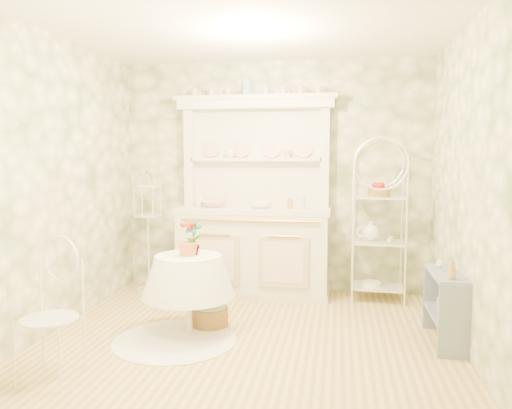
% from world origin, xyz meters
% --- Properties ---
extents(floor, '(3.60, 3.60, 0.00)m').
position_xyz_m(floor, '(0.00, 0.00, 0.00)').
color(floor, tan).
rests_on(floor, ground).
extents(ceiling, '(3.60, 3.60, 0.00)m').
position_xyz_m(ceiling, '(0.00, 0.00, 2.70)').
color(ceiling, white).
rests_on(ceiling, floor).
extents(wall_left, '(3.60, 3.60, 0.00)m').
position_xyz_m(wall_left, '(-1.80, 0.00, 1.35)').
color(wall_left, white).
rests_on(wall_left, floor).
extents(wall_right, '(3.60, 3.60, 0.00)m').
position_xyz_m(wall_right, '(1.80, 0.00, 1.35)').
color(wall_right, white).
rests_on(wall_right, floor).
extents(wall_back, '(3.60, 3.60, 0.00)m').
position_xyz_m(wall_back, '(0.00, 1.80, 1.35)').
color(wall_back, white).
rests_on(wall_back, floor).
extents(wall_front, '(3.60, 3.60, 0.00)m').
position_xyz_m(wall_front, '(0.00, -1.80, 1.35)').
color(wall_front, white).
rests_on(wall_front, floor).
extents(kitchen_dresser, '(1.87, 0.61, 2.29)m').
position_xyz_m(kitchen_dresser, '(-0.20, 1.52, 1.15)').
color(kitchen_dresser, white).
rests_on(kitchen_dresser, floor).
extents(bakers_rack, '(0.59, 0.44, 1.82)m').
position_xyz_m(bakers_rack, '(1.20, 1.52, 0.91)').
color(bakers_rack, white).
rests_on(bakers_rack, floor).
extents(side_shelf, '(0.31, 0.69, 0.57)m').
position_xyz_m(side_shelf, '(1.68, 0.30, 0.29)').
color(side_shelf, gray).
rests_on(side_shelf, floor).
extents(round_table, '(0.79, 0.79, 0.80)m').
position_xyz_m(round_table, '(-0.56, 0.17, 0.40)').
color(round_table, white).
rests_on(round_table, floor).
extents(cafe_chair, '(0.45, 0.45, 0.80)m').
position_xyz_m(cafe_chair, '(-1.26, -0.91, 0.40)').
color(cafe_chair, white).
rests_on(cafe_chair, floor).
extents(birdcage_stand, '(0.37, 0.37, 1.52)m').
position_xyz_m(birdcage_stand, '(-1.43, 1.41, 0.76)').
color(birdcage_stand, white).
rests_on(birdcage_stand, floor).
extents(floor_basket, '(0.43, 0.43, 0.22)m').
position_xyz_m(floor_basket, '(-0.42, 0.37, 0.11)').
color(floor_basket, olive).
rests_on(floor_basket, floor).
extents(lace_rug, '(1.39, 1.39, 0.01)m').
position_xyz_m(lace_rug, '(-0.63, -0.05, 0.00)').
color(lace_rug, white).
rests_on(lace_rug, floor).
extents(bowl_floral, '(0.38, 0.38, 0.07)m').
position_xyz_m(bowl_floral, '(-0.66, 1.51, 1.02)').
color(bowl_floral, white).
rests_on(bowl_floral, kitchen_dresser).
extents(bowl_white, '(0.31, 0.31, 0.08)m').
position_xyz_m(bowl_white, '(-0.12, 1.49, 1.02)').
color(bowl_white, white).
rests_on(bowl_white, kitchen_dresser).
extents(cup_left, '(0.17, 0.17, 0.10)m').
position_xyz_m(cup_left, '(-0.50, 1.66, 1.61)').
color(cup_left, white).
rests_on(cup_left, kitchen_dresser).
extents(cup_right, '(0.12, 0.12, 0.09)m').
position_xyz_m(cup_right, '(0.17, 1.68, 1.61)').
color(cup_right, white).
rests_on(cup_right, kitchen_dresser).
extents(potted_geranium, '(0.17, 0.13, 0.31)m').
position_xyz_m(potted_geranium, '(-0.52, 0.19, 0.85)').
color(potted_geranium, '#3F7238').
rests_on(potted_geranium, round_table).
extents(bottle_amber, '(0.08, 0.08, 0.18)m').
position_xyz_m(bottle_amber, '(1.67, 0.07, 0.68)').
color(bottle_amber, '#AE883D').
rests_on(bottle_amber, side_shelf).
extents(bottle_blue, '(0.05, 0.05, 0.10)m').
position_xyz_m(bottle_blue, '(1.67, 0.33, 0.65)').
color(bottle_blue, '#7EADCC').
rests_on(bottle_blue, side_shelf).
extents(bottle_glass, '(0.09, 0.09, 0.10)m').
position_xyz_m(bottle_glass, '(1.66, 0.49, 0.65)').
color(bottle_glass, silver).
rests_on(bottle_glass, side_shelf).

